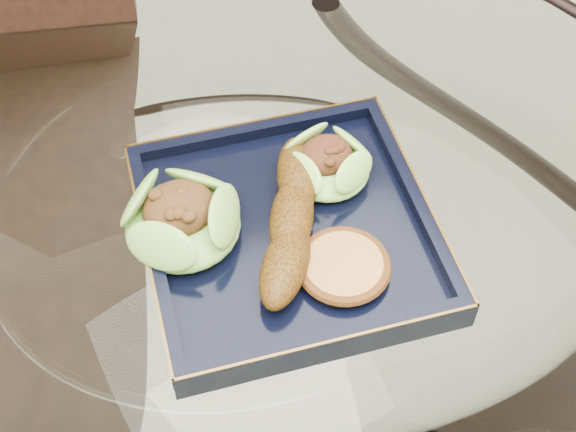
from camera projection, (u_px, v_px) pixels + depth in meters
dining_table at (234, 331)px, 0.90m from camera, size 1.13×1.13×0.77m
navy_plate at (288, 235)px, 0.77m from camera, size 0.33×0.33×0.02m
lettuce_wrap_left at (182, 221)px, 0.74m from camera, size 0.14×0.14×0.04m
lettuce_wrap_right at (327, 165)px, 0.79m from camera, size 0.10×0.10×0.03m
roasted_plantain at (292, 218)px, 0.75m from camera, size 0.15×0.18×0.04m
crumb_patty at (343, 267)px, 0.73m from camera, size 0.09×0.09×0.01m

